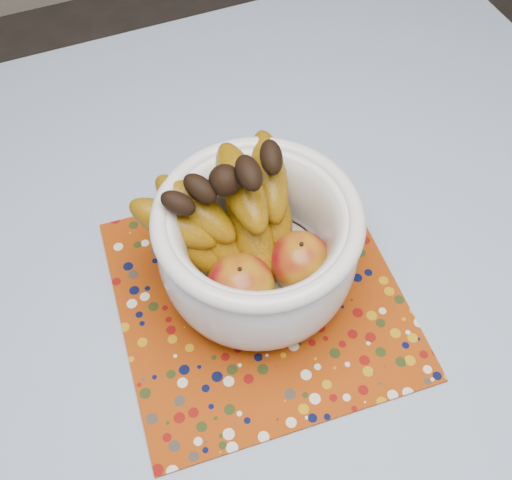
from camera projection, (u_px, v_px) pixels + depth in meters
table at (267, 375)px, 0.80m from camera, size 1.20×1.20×0.75m
tablecloth at (268, 349)px, 0.73m from camera, size 1.32×1.32×0.01m
placemat at (259, 297)px, 0.76m from camera, size 0.38×0.38×0.00m
fruit_bowl at (245, 236)px, 0.71m from camera, size 0.28×0.25×0.21m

